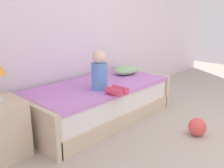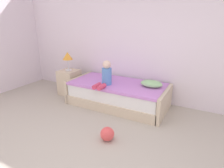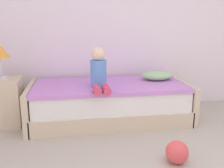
{
  "view_description": "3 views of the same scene",
  "coord_description": "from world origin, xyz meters",
  "px_view_note": "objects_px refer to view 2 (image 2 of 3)",
  "views": [
    {
      "loc": [
        -2.85,
        -0.31,
        1.41
      ],
      "look_at": [
        -0.64,
        1.75,
        0.55
      ],
      "focal_mm": 38.81,
      "sensor_mm": 36.0,
      "label": 1
    },
    {
      "loc": [
        1.06,
        -1.41,
        1.76
      ],
      "look_at": [
        -0.64,
        1.75,
        0.55
      ],
      "focal_mm": 30.34,
      "sensor_mm": 36.0,
      "label": 2
    },
    {
      "loc": [
        -1.15,
        -1.33,
        1.28
      ],
      "look_at": [
        -0.64,
        1.75,
        0.55
      ],
      "focal_mm": 41.64,
      "sensor_mm": 36.0,
      "label": 3
    }
  ],
  "objects_px": {
    "child_figure": "(106,75)",
    "bed": "(117,94)",
    "table_lamp": "(68,57)",
    "nightstand": "(70,82)",
    "toy_ball": "(107,134)",
    "pillow": "(151,84)"
  },
  "relations": [
    {
      "from": "nightstand",
      "to": "child_figure",
      "type": "xyz_separation_m",
      "value": [
        1.19,
        -0.26,
        0.4
      ]
    },
    {
      "from": "pillow",
      "to": "toy_ball",
      "type": "distance_m",
      "value": 1.44
    },
    {
      "from": "nightstand",
      "to": "bed",
      "type": "bearing_deg",
      "value": -1.23
    },
    {
      "from": "bed",
      "to": "child_figure",
      "type": "height_order",
      "value": "child_figure"
    },
    {
      "from": "nightstand",
      "to": "child_figure",
      "type": "height_order",
      "value": "child_figure"
    },
    {
      "from": "toy_ball",
      "to": "bed",
      "type": "bearing_deg",
      "value": 109.91
    },
    {
      "from": "child_figure",
      "to": "bed",
      "type": "bearing_deg",
      "value": 55.16
    },
    {
      "from": "table_lamp",
      "to": "child_figure",
      "type": "xyz_separation_m",
      "value": [
        1.19,
        -0.26,
        -0.23
      ]
    },
    {
      "from": "bed",
      "to": "nightstand",
      "type": "xyz_separation_m",
      "value": [
        -1.35,
        0.03,
        0.05
      ]
    },
    {
      "from": "pillow",
      "to": "nightstand",
      "type": "bearing_deg",
      "value": -178.02
    },
    {
      "from": "pillow",
      "to": "bed",
      "type": "bearing_deg",
      "value": -171.9
    },
    {
      "from": "toy_ball",
      "to": "pillow",
      "type": "bearing_deg",
      "value": 79.35
    },
    {
      "from": "nightstand",
      "to": "toy_ball",
      "type": "height_order",
      "value": "nightstand"
    },
    {
      "from": "bed",
      "to": "pillow",
      "type": "relative_size",
      "value": 4.8
    },
    {
      "from": "table_lamp",
      "to": "pillow",
      "type": "bearing_deg",
      "value": 1.98
    },
    {
      "from": "child_figure",
      "to": "toy_ball",
      "type": "bearing_deg",
      "value": -59.02
    },
    {
      "from": "bed",
      "to": "toy_ball",
      "type": "height_order",
      "value": "bed"
    },
    {
      "from": "bed",
      "to": "table_lamp",
      "type": "xyz_separation_m",
      "value": [
        -1.35,
        0.03,
        0.69
      ]
    },
    {
      "from": "child_figure",
      "to": "table_lamp",
      "type": "bearing_deg",
      "value": 167.81
    },
    {
      "from": "bed",
      "to": "pillow",
      "type": "xyz_separation_m",
      "value": [
        0.7,
        0.1,
        0.32
      ]
    },
    {
      "from": "nightstand",
      "to": "pillow",
      "type": "relative_size",
      "value": 1.36
    },
    {
      "from": "bed",
      "to": "nightstand",
      "type": "relative_size",
      "value": 3.52
    }
  ]
}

